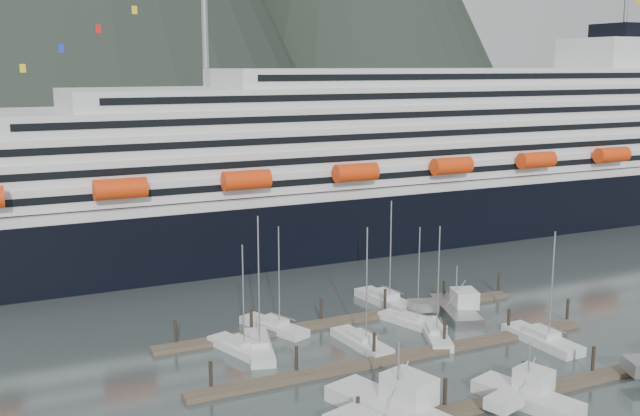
{
  "coord_description": "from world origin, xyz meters",
  "views": [
    {
      "loc": [
        -45.64,
        -61.23,
        30.79
      ],
      "look_at": [
        -5.79,
        22.0,
        13.19
      ],
      "focal_mm": 42.0,
      "sensor_mm": 36.0,
      "label": 1
    }
  ],
  "objects_px": {
    "sailboat_e": "(274,327)",
    "sailboat_f": "(385,301)",
    "sailboat_d": "(435,334)",
    "sailboat_g": "(412,322)",
    "trawler_b": "(526,396)",
    "sailboat_b": "(259,347)",
    "sailboat_h": "(542,340)",
    "trawler_a": "(396,411)",
    "sailboat_a": "(240,348)",
    "trawler_e": "(455,309)",
    "cruise_ship": "(417,168)",
    "sailboat_c": "(361,343)"
  },
  "relations": [
    {
      "from": "sailboat_e",
      "to": "sailboat_f",
      "type": "height_order",
      "value": "sailboat_f"
    },
    {
      "from": "sailboat_d",
      "to": "sailboat_g",
      "type": "height_order",
      "value": "sailboat_d"
    },
    {
      "from": "trawler_b",
      "to": "sailboat_e",
      "type": "bearing_deg",
      "value": 7.83
    },
    {
      "from": "sailboat_b",
      "to": "sailboat_h",
      "type": "xyz_separation_m",
      "value": [
        29.51,
        -11.69,
        -0.0
      ]
    },
    {
      "from": "sailboat_b",
      "to": "sailboat_g",
      "type": "height_order",
      "value": "sailboat_b"
    },
    {
      "from": "sailboat_f",
      "to": "trawler_b",
      "type": "bearing_deg",
      "value": 167.02
    },
    {
      "from": "sailboat_e",
      "to": "trawler_b",
      "type": "relative_size",
      "value": 1.22
    },
    {
      "from": "trawler_a",
      "to": "sailboat_a",
      "type": "bearing_deg",
      "value": 1.75
    },
    {
      "from": "sailboat_a",
      "to": "trawler_e",
      "type": "relative_size",
      "value": 1.09
    },
    {
      "from": "sailboat_e",
      "to": "trawler_a",
      "type": "relative_size",
      "value": 0.86
    },
    {
      "from": "sailboat_e",
      "to": "sailboat_g",
      "type": "height_order",
      "value": "sailboat_e"
    },
    {
      "from": "cruise_ship",
      "to": "sailboat_g",
      "type": "relative_size",
      "value": 16.63
    },
    {
      "from": "sailboat_a",
      "to": "sailboat_g",
      "type": "bearing_deg",
      "value": -109.81
    },
    {
      "from": "sailboat_f",
      "to": "trawler_e",
      "type": "xyz_separation_m",
      "value": [
        5.27,
        -8.1,
        0.47
      ]
    },
    {
      "from": "sailboat_b",
      "to": "sailboat_h",
      "type": "bearing_deg",
      "value": -96.27
    },
    {
      "from": "sailboat_a",
      "to": "sailboat_h",
      "type": "distance_m",
      "value": 33.86
    },
    {
      "from": "sailboat_a",
      "to": "trawler_a",
      "type": "distance_m",
      "value": 22.5
    },
    {
      "from": "sailboat_g",
      "to": "sailboat_h",
      "type": "xyz_separation_m",
      "value": [
        9.95,
        -11.48,
        0.04
      ]
    },
    {
      "from": "sailboat_d",
      "to": "sailboat_f",
      "type": "xyz_separation_m",
      "value": [
        1.08,
        13.15,
        0.04
      ]
    },
    {
      "from": "sailboat_c",
      "to": "trawler_e",
      "type": "bearing_deg",
      "value": -80.81
    },
    {
      "from": "cruise_ship",
      "to": "sailboat_c",
      "type": "bearing_deg",
      "value": -128.56
    },
    {
      "from": "sailboat_c",
      "to": "trawler_e",
      "type": "height_order",
      "value": "sailboat_c"
    },
    {
      "from": "sailboat_e",
      "to": "trawler_a",
      "type": "height_order",
      "value": "sailboat_e"
    },
    {
      "from": "cruise_ship",
      "to": "sailboat_h",
      "type": "distance_m",
      "value": 59.27
    },
    {
      "from": "sailboat_a",
      "to": "sailboat_d",
      "type": "bearing_deg",
      "value": -121.44
    },
    {
      "from": "sailboat_f",
      "to": "trawler_b",
      "type": "distance_m",
      "value": 31.51
    },
    {
      "from": "sailboat_d",
      "to": "sailboat_g",
      "type": "xyz_separation_m",
      "value": [
        -0.27,
        4.55,
        -0.01
      ]
    },
    {
      "from": "sailboat_a",
      "to": "trawler_e",
      "type": "xyz_separation_m",
      "value": [
        28.17,
        -0.44,
        0.49
      ]
    },
    {
      "from": "sailboat_d",
      "to": "cruise_ship",
      "type": "bearing_deg",
      "value": -7.2
    },
    {
      "from": "sailboat_g",
      "to": "trawler_e",
      "type": "bearing_deg",
      "value": -103.59
    },
    {
      "from": "cruise_ship",
      "to": "trawler_a",
      "type": "xyz_separation_m",
      "value": [
        -43.28,
        -64.02,
        -11.04
      ]
    },
    {
      "from": "sailboat_d",
      "to": "sailboat_e",
      "type": "xyz_separation_m",
      "value": [
        -15.83,
        10.24,
        0.0
      ]
    },
    {
      "from": "sailboat_d",
      "to": "trawler_b",
      "type": "bearing_deg",
      "value": -163.8
    },
    {
      "from": "sailboat_h",
      "to": "sailboat_c",
      "type": "bearing_deg",
      "value": 63.83
    },
    {
      "from": "cruise_ship",
      "to": "sailboat_h",
      "type": "bearing_deg",
      "value": -108.77
    },
    {
      "from": "sailboat_c",
      "to": "trawler_a",
      "type": "xyz_separation_m",
      "value": [
        -5.92,
        -17.15,
        0.57
      ]
    },
    {
      "from": "cruise_ship",
      "to": "sailboat_a",
      "type": "height_order",
      "value": "cruise_ship"
    },
    {
      "from": "sailboat_c",
      "to": "sailboat_b",
      "type": "bearing_deg",
      "value": 67.25
    },
    {
      "from": "trawler_b",
      "to": "sailboat_h",
      "type": "bearing_deg",
      "value": -64.44
    },
    {
      "from": "sailboat_f",
      "to": "sailboat_g",
      "type": "bearing_deg",
      "value": 164.27
    },
    {
      "from": "sailboat_a",
      "to": "sailboat_b",
      "type": "distance_m",
      "value": 2.12
    },
    {
      "from": "sailboat_f",
      "to": "sailboat_g",
      "type": "relative_size",
      "value": 1.14
    },
    {
      "from": "sailboat_f",
      "to": "sailboat_d",
      "type": "bearing_deg",
      "value": 168.46
    },
    {
      "from": "sailboat_a",
      "to": "sailboat_h",
      "type": "bearing_deg",
      "value": -128.83
    },
    {
      "from": "sailboat_e",
      "to": "trawler_e",
      "type": "distance_m",
      "value": 22.79
    },
    {
      "from": "sailboat_a",
      "to": "sailboat_g",
      "type": "xyz_separation_m",
      "value": [
        21.55,
        -0.94,
        -0.02
      ]
    },
    {
      "from": "sailboat_h",
      "to": "trawler_b",
      "type": "bearing_deg",
      "value": 130.71
    },
    {
      "from": "sailboat_d",
      "to": "trawler_a",
      "type": "distance_m",
      "value": 21.81
    },
    {
      "from": "sailboat_d",
      "to": "sailboat_e",
      "type": "bearing_deg",
      "value": 80.46
    },
    {
      "from": "sailboat_g",
      "to": "trawler_b",
      "type": "distance_m",
      "value": 22.82
    }
  ]
}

